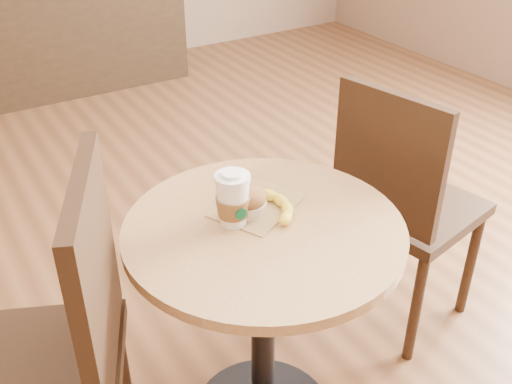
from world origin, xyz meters
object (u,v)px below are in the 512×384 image
at_px(chair_right, 402,202).
at_px(coffee_cup, 233,201).
at_px(muffin, 248,202).
at_px(banana, 267,204).
at_px(chair_left, 51,359).
at_px(cafe_table, 264,286).

relative_size(chair_right, coffee_cup, 6.30).
relative_size(muffin, banana, 0.44).
relative_size(chair_right, muffin, 9.91).
bearing_deg(coffee_cup, banana, 5.66).
distance_m(chair_right, muffin, 0.72).
distance_m(chair_left, muffin, 0.61).
bearing_deg(banana, chair_left, 172.77).
distance_m(cafe_table, muffin, 0.26).
distance_m(chair_right, coffee_cup, 0.78).
height_order(chair_right, banana, chair_right).
bearing_deg(muffin, cafe_table, -76.96).
distance_m(chair_left, coffee_cup, 0.57).
bearing_deg(chair_right, cafe_table, 90.56).
bearing_deg(coffee_cup, muffin, 9.64).
height_order(muffin, banana, muffin).
bearing_deg(banana, coffee_cup, 171.90).
bearing_deg(coffee_cup, chair_left, -173.30).
height_order(coffee_cup, banana, coffee_cup).
height_order(cafe_table, coffee_cup, coffee_cup).
bearing_deg(banana, muffin, 168.48).
height_order(cafe_table, chair_left, chair_left).
height_order(coffee_cup, muffin, coffee_cup).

